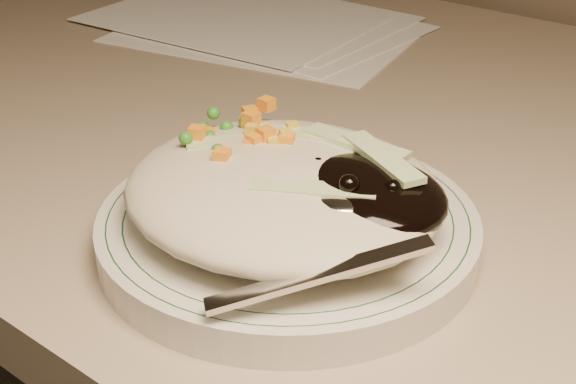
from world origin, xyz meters
The scene contains 5 objects.
desk centered at (0.00, 1.38, 0.54)m, with size 1.40×0.70×0.74m.
plate centered at (-0.06, 1.18, 0.75)m, with size 0.23×0.23×0.02m, color silver.
plate_rim centered at (-0.06, 1.18, 0.76)m, with size 0.22×0.22×0.00m.
meal centered at (-0.06, 1.18, 0.78)m, with size 0.21×0.19×0.05m.
papers centered at (-0.37, 1.52, 0.74)m, with size 0.39×0.28×0.00m.
Camera 1 is at (0.20, 0.86, 1.00)m, focal length 50.00 mm.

